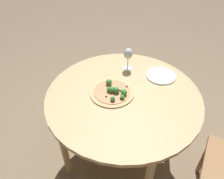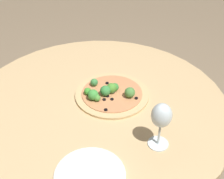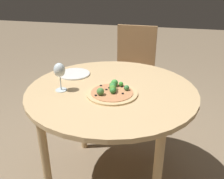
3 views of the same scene
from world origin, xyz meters
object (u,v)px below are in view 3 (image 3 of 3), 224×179
Objects in this scene: chair at (134,74)px; wine_glass at (59,71)px; pizza at (112,91)px; plate_near at (74,74)px.

wine_glass is (0.99, -0.31, 0.37)m from chair.
chair is at bearing -179.62° from pizza.
plate_near is (-0.24, -0.33, -0.01)m from pizza.
chair reaches higher than pizza.
wine_glass is (0.02, -0.32, 0.11)m from pizza.
plate_near is at bearing -176.10° from wine_glass.
wine_glass is at bearing 3.90° from plate_near.
pizza reaches higher than plate_near.
plate_near is (0.72, -0.33, 0.25)m from chair.
chair is 1.10m from wine_glass.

